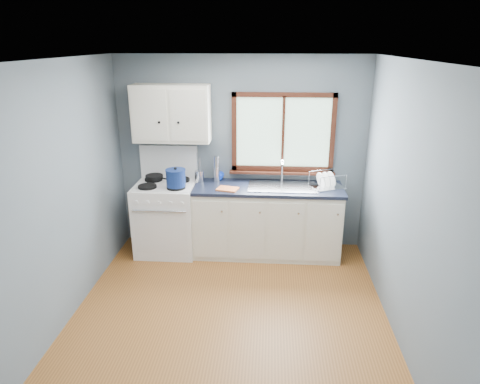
# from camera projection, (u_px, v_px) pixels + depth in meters

# --- Properties ---
(floor) EXTENTS (3.20, 3.60, 0.02)m
(floor) POSITION_uv_depth(u_px,v_px,m) (229.00, 321.00, 4.29)
(floor) COLOR #935825
(floor) RESTS_ON ground
(ceiling) EXTENTS (3.20, 3.60, 0.02)m
(ceiling) POSITION_uv_depth(u_px,v_px,m) (226.00, 59.00, 3.45)
(ceiling) COLOR white
(ceiling) RESTS_ON wall_back
(wall_back) EXTENTS (3.20, 0.02, 2.50)m
(wall_back) POSITION_uv_depth(u_px,v_px,m) (241.00, 154.00, 5.57)
(wall_back) COLOR slate
(wall_back) RESTS_ON ground
(wall_front) EXTENTS (3.20, 0.02, 2.50)m
(wall_front) POSITION_uv_depth(u_px,v_px,m) (192.00, 333.00, 2.17)
(wall_front) COLOR slate
(wall_front) RESTS_ON ground
(wall_left) EXTENTS (0.02, 3.60, 2.50)m
(wall_left) POSITION_uv_depth(u_px,v_px,m) (55.00, 200.00, 3.98)
(wall_left) COLOR slate
(wall_left) RESTS_ON ground
(wall_right) EXTENTS (0.02, 3.60, 2.50)m
(wall_right) POSITION_uv_depth(u_px,v_px,m) (409.00, 209.00, 3.76)
(wall_right) COLOR slate
(wall_right) RESTS_ON ground
(gas_range) EXTENTS (0.76, 0.69, 1.36)m
(gas_range) POSITION_uv_depth(u_px,v_px,m) (167.00, 216.00, 5.57)
(gas_range) COLOR white
(gas_range) RESTS_ON floor
(base_cabinets) EXTENTS (1.85, 0.60, 0.88)m
(base_cabinets) POSITION_uv_depth(u_px,v_px,m) (267.00, 224.00, 5.53)
(base_cabinets) COLOR silver
(base_cabinets) RESTS_ON floor
(countertop) EXTENTS (1.89, 0.64, 0.04)m
(countertop) POSITION_uv_depth(u_px,v_px,m) (268.00, 188.00, 5.36)
(countertop) COLOR black
(countertop) RESTS_ON base_cabinets
(sink) EXTENTS (0.84, 0.46, 0.44)m
(sink) POSITION_uv_depth(u_px,v_px,m) (282.00, 192.00, 5.37)
(sink) COLOR silver
(sink) RESTS_ON countertop
(window) EXTENTS (1.36, 0.10, 1.03)m
(window) POSITION_uv_depth(u_px,v_px,m) (283.00, 138.00, 5.42)
(window) COLOR #9EC6A8
(window) RESTS_ON wall_back
(upper_cabinets) EXTENTS (0.95, 0.35, 0.70)m
(upper_cabinets) POSITION_uv_depth(u_px,v_px,m) (171.00, 113.00, 5.27)
(upper_cabinets) COLOR silver
(upper_cabinets) RESTS_ON wall_back
(skillet) EXTENTS (0.36, 0.30, 0.05)m
(skillet) POSITION_uv_depth(u_px,v_px,m) (154.00, 177.00, 5.53)
(skillet) COLOR black
(skillet) RESTS_ON gas_range
(stockpot) EXTENTS (0.31, 0.31, 0.24)m
(stockpot) POSITION_uv_depth(u_px,v_px,m) (176.00, 178.00, 5.22)
(stockpot) COLOR navy
(stockpot) RESTS_ON gas_range
(utensil_crock) EXTENTS (0.15, 0.15, 0.38)m
(utensil_crock) POSITION_uv_depth(u_px,v_px,m) (199.00, 176.00, 5.51)
(utensil_crock) COLOR silver
(utensil_crock) RESTS_ON countertop
(thermos) EXTENTS (0.09, 0.09, 0.33)m
(thermos) POSITION_uv_depth(u_px,v_px,m) (216.00, 169.00, 5.50)
(thermos) COLOR silver
(thermos) RESTS_ON countertop
(soap_bottle) EXTENTS (0.11, 0.11, 0.26)m
(soap_bottle) POSITION_uv_depth(u_px,v_px,m) (218.00, 171.00, 5.53)
(soap_bottle) COLOR blue
(soap_bottle) RESTS_ON countertop
(dish_towel) EXTENTS (0.29, 0.24, 0.02)m
(dish_towel) POSITION_uv_depth(u_px,v_px,m) (228.00, 189.00, 5.25)
(dish_towel) COLOR orange
(dish_towel) RESTS_ON countertop
(dish_rack) EXTENTS (0.47, 0.42, 0.20)m
(dish_rack) POSITION_uv_depth(u_px,v_px,m) (327.00, 183.00, 5.32)
(dish_rack) COLOR silver
(dish_rack) RESTS_ON countertop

